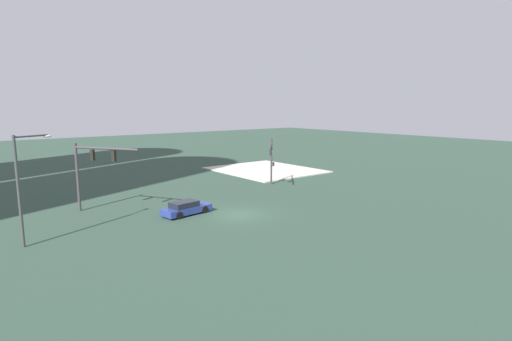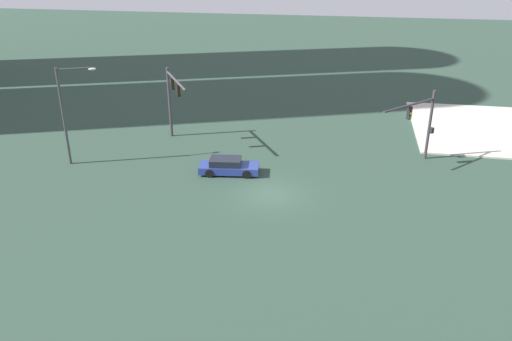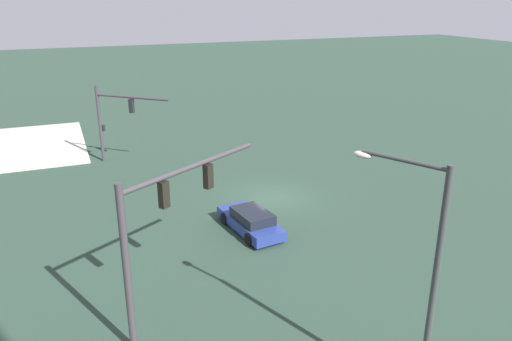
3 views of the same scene
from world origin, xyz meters
name	(u,v)px [view 1 (image 1 of 3)]	position (x,y,z in m)	size (l,w,h in m)	color
ground_plane	(239,214)	(0.00, 0.00, 0.00)	(199.48, 199.48, 0.00)	#2B4235
sidewalk_corner	(265,170)	(17.19, -17.34, 0.07)	(14.97, 12.73, 0.15)	beige
traffic_signal_near_corner	(91,164)	(8.64, 9.80, 4.34)	(5.84, 3.67, 6.18)	#3F393F
traffic_signal_opposite_side	(271,156)	(7.80, -10.37, 3.64)	(4.43, 4.31, 5.60)	#3D353D
streetlamp_curved_arm	(23,181)	(2.56, 15.98, 4.48)	(1.50, 2.67, 7.58)	#3C3F3F
sedan_car_approaching	(186,208)	(2.90, 3.68, 0.57)	(2.27, 4.61, 1.21)	navy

